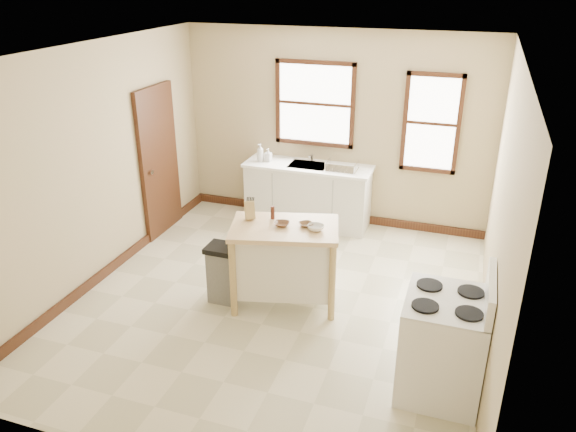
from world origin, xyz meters
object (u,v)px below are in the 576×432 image
object	(u,v)px
soap_bottle_a	(260,153)
kitchen_island	(285,265)
knife_block	(250,211)
bowl_c	(316,228)
bowl_b	(306,224)
bowl_a	(282,224)
trash_bin	(224,273)
soap_bottle_b	(268,155)
pepper_grinder	(273,213)
gas_stove	(444,333)
dish_rack	(342,166)

from	to	relation	value
soap_bottle_a	kitchen_island	bearing A→B (deg)	-40.48
knife_block	bowl_c	distance (m)	0.78
bowl_b	bowl_c	size ratio (longest dim) A/B	0.83
knife_block	bowl_a	world-z (taller)	knife_block
bowl_a	trash_bin	bearing A→B (deg)	-163.52
soap_bottle_a	soap_bottle_b	world-z (taller)	soap_bottle_a
soap_bottle_b	bowl_c	bearing A→B (deg)	-52.33
bowl_a	bowl_b	xyz separation A→B (m)	(0.25, 0.08, -0.00)
kitchen_island	knife_block	xyz separation A→B (m)	(-0.43, 0.06, 0.58)
bowl_c	bowl_b	bearing A→B (deg)	153.28
soap_bottle_b	bowl_a	world-z (taller)	soap_bottle_b
pepper_grinder	gas_stove	distance (m)	2.31
dish_rack	bowl_c	bearing A→B (deg)	-92.12
knife_block	dish_rack	bearing A→B (deg)	41.44
trash_bin	gas_stove	world-z (taller)	gas_stove
knife_block	bowl_b	world-z (taller)	knife_block
trash_bin	dish_rack	bearing A→B (deg)	71.22
bowl_a	dish_rack	bearing A→B (deg)	85.73
dish_rack	knife_block	size ratio (longest dim) A/B	2.17
bowl_c	trash_bin	bearing A→B (deg)	-168.68
dish_rack	trash_bin	xyz separation A→B (m)	(-0.80, -2.29, -0.63)
bowl_a	trash_bin	distance (m)	0.92
bowl_c	gas_stove	xyz separation A→B (m)	(1.45, -0.95, -0.37)
bowl_a	bowl_b	size ratio (longest dim) A/B	1.13
kitchen_island	knife_block	bearing A→B (deg)	158.07
soap_bottle_b	knife_block	distance (m)	2.16
dish_rack	bowl_b	bearing A→B (deg)	-95.60
soap_bottle_a	gas_stove	size ratio (longest dim) A/B	0.21
kitchen_island	trash_bin	size ratio (longest dim) A/B	1.68
bowl_b	kitchen_island	bearing A→B (deg)	-159.71
dish_rack	bowl_a	size ratio (longest dim) A/B	2.57
soap_bottle_b	pepper_grinder	size ratio (longest dim) A/B	1.29
knife_block	bowl_b	distance (m)	0.65
gas_stove	bowl_c	bearing A→B (deg)	146.76
gas_stove	bowl_a	bearing A→B (deg)	152.88
soap_bottle_a	dish_rack	distance (m)	1.24
soap_bottle_a	bowl_a	bearing A→B (deg)	-41.14
soap_bottle_a	dish_rack	size ratio (longest dim) A/B	0.60
kitchen_island	bowl_c	world-z (taller)	bowl_c
soap_bottle_b	bowl_b	bearing A→B (deg)	-54.14
bowl_b	pepper_grinder	bearing A→B (deg)	171.01
soap_bottle_b	trash_bin	bearing A→B (deg)	-76.68
bowl_c	trash_bin	size ratio (longest dim) A/B	0.26
bowl_a	knife_block	bearing A→B (deg)	171.97
bowl_a	bowl_c	distance (m)	0.38
gas_stove	pepper_grinder	bearing A→B (deg)	151.47
bowl_a	gas_stove	world-z (taller)	gas_stove
kitchen_island	soap_bottle_b	bearing A→B (deg)	100.47
kitchen_island	bowl_b	world-z (taller)	bowl_b
soap_bottle_b	bowl_c	xyz separation A→B (m)	(1.34, -2.13, -0.03)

